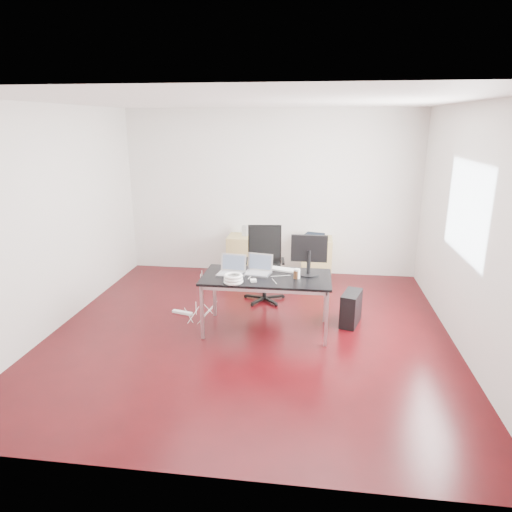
# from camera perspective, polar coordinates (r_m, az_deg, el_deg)

# --- Properties ---
(room_shell) EXTENTS (5.00, 5.00, 5.00)m
(room_shell) POSITION_cam_1_polar(r_m,az_deg,el_deg) (5.44, -0.37, 3.95)
(room_shell) COLOR #320508
(room_shell) RESTS_ON ground
(desk) EXTENTS (1.60, 0.80, 0.73)m
(desk) POSITION_cam_1_polar(r_m,az_deg,el_deg) (5.71, 1.32, -3.03)
(desk) COLOR black
(desk) RESTS_ON ground
(office_chair) EXTENTS (0.53, 0.55, 1.08)m
(office_chair) POSITION_cam_1_polar(r_m,az_deg,el_deg) (6.77, 1.08, -0.51)
(office_chair) COLOR black
(office_chair) RESTS_ON ground
(filing_cabinet_left) EXTENTS (0.50, 0.50, 0.70)m
(filing_cabinet_left) POSITION_cam_1_polar(r_m,az_deg,el_deg) (7.91, -1.63, 0.07)
(filing_cabinet_left) COLOR tan
(filing_cabinet_left) RESTS_ON ground
(filing_cabinet_right) EXTENTS (0.50, 0.50, 0.70)m
(filing_cabinet_right) POSITION_cam_1_polar(r_m,az_deg,el_deg) (7.82, 7.57, -0.27)
(filing_cabinet_right) COLOR tan
(filing_cabinet_right) RESTS_ON ground
(pc_tower) EXTENTS (0.32, 0.49, 0.44)m
(pc_tower) POSITION_cam_1_polar(r_m,az_deg,el_deg) (6.17, 11.79, -6.41)
(pc_tower) COLOR black
(pc_tower) RESTS_ON ground
(wastebasket) EXTENTS (0.26, 0.26, 0.28)m
(wastebasket) POSITION_cam_1_polar(r_m,az_deg,el_deg) (7.96, -0.08, -1.39)
(wastebasket) COLOR black
(wastebasket) RESTS_ON ground
(power_strip) EXTENTS (0.31, 0.14, 0.04)m
(power_strip) POSITION_cam_1_polar(r_m,az_deg,el_deg) (6.50, -9.19, -6.99)
(power_strip) COLOR white
(power_strip) RESTS_ON ground
(laptop_left) EXTENTS (0.36, 0.29, 0.23)m
(laptop_left) POSITION_cam_1_polar(r_m,az_deg,el_deg) (5.78, -3.05, -1.68)
(laptop_left) COLOR silver
(laptop_left) RESTS_ON desk
(laptop_right) EXTENTS (0.37, 0.31, 0.23)m
(laptop_right) POSITION_cam_1_polar(r_m,az_deg,el_deg) (5.79, 0.31, -1.61)
(laptop_right) COLOR silver
(laptop_right) RESTS_ON desk
(monitor) EXTENTS (0.45, 0.26, 0.51)m
(monitor) POSITION_cam_1_polar(r_m,az_deg,el_deg) (5.71, 6.65, 0.40)
(monitor) COLOR black
(monitor) RESTS_ON desk
(keyboard) EXTENTS (0.46, 0.25, 0.02)m
(keyboard) POSITION_cam_1_polar(r_m,az_deg,el_deg) (5.92, 3.29, -1.68)
(keyboard) COLOR white
(keyboard) RESTS_ON desk
(cup_white) EXTENTS (0.10, 0.10, 0.12)m
(cup_white) POSITION_cam_1_polar(r_m,az_deg,el_deg) (5.62, 5.13, -2.20)
(cup_white) COLOR white
(cup_white) RESTS_ON desk
(cup_brown) EXTENTS (0.10, 0.10, 0.10)m
(cup_brown) POSITION_cam_1_polar(r_m,az_deg,el_deg) (5.62, 5.09, -2.31)
(cup_brown) COLOR #55331D
(cup_brown) RESTS_ON desk
(cable_coil) EXTENTS (0.24, 0.24, 0.11)m
(cable_coil) POSITION_cam_1_polar(r_m,az_deg,el_deg) (5.45, -2.85, -2.84)
(cable_coil) COLOR white
(cable_coil) RESTS_ON desk
(power_adapter) EXTENTS (0.09, 0.09, 0.03)m
(power_adapter) POSITION_cam_1_polar(r_m,az_deg,el_deg) (5.50, -0.34, -3.08)
(power_adapter) COLOR white
(power_adapter) RESTS_ON desk
(speaker) EXTENTS (0.11, 0.10, 0.18)m
(speaker) POSITION_cam_1_polar(r_m,az_deg,el_deg) (7.80, -1.39, 3.19)
(speaker) COLOR #9E9E9E
(speaker) RESTS_ON filing_cabinet_left
(navy_garment) EXTENTS (0.35, 0.31, 0.09)m
(navy_garment) POSITION_cam_1_polar(r_m,az_deg,el_deg) (7.66, 7.32, 2.45)
(navy_garment) COLOR black
(navy_garment) RESTS_ON filing_cabinet_right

